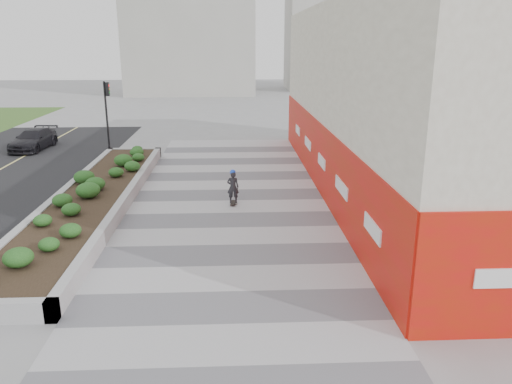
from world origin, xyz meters
TOP-DOWN VIEW (x-y plane):
  - ground at (0.00, 0.00)m, footprint 160.00×160.00m
  - walkway at (0.00, 3.00)m, footprint 8.00×36.00m
  - building at (6.98, 8.98)m, footprint 6.04×24.08m
  - planter at (-5.50, 7.00)m, footprint 3.00×18.00m
  - traffic_signal_near at (-7.23, 17.50)m, footprint 0.33×0.28m
  - distant_bldg_north_l at (-5.00, 55.00)m, footprint 16.00×12.00m
  - distant_bldg_north_r at (15.00, 60.00)m, footprint 14.00×10.00m
  - manhole_cover at (0.50, 3.00)m, footprint 0.44×0.44m
  - skateboarder at (0.15, 6.88)m, footprint 0.50×0.73m
  - car_dark at (-12.16, 18.52)m, footprint 2.03×4.35m

SIDE VIEW (x-z plane):
  - ground at x=0.00m, z-range 0.00..0.00m
  - manhole_cover at x=0.50m, z-range 0.00..0.01m
  - walkway at x=0.00m, z-range 0.00..0.01m
  - planter at x=-5.50m, z-range -0.03..0.87m
  - car_dark at x=-12.16m, z-range 0.00..1.23m
  - skateboarder at x=0.15m, z-range 0.01..1.48m
  - traffic_signal_near at x=-7.23m, z-range 0.66..4.86m
  - building at x=6.98m, z-range -0.02..7.98m
  - distant_bldg_north_l at x=-5.00m, z-range 0.00..20.00m
  - distant_bldg_north_r at x=15.00m, z-range 0.00..24.00m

